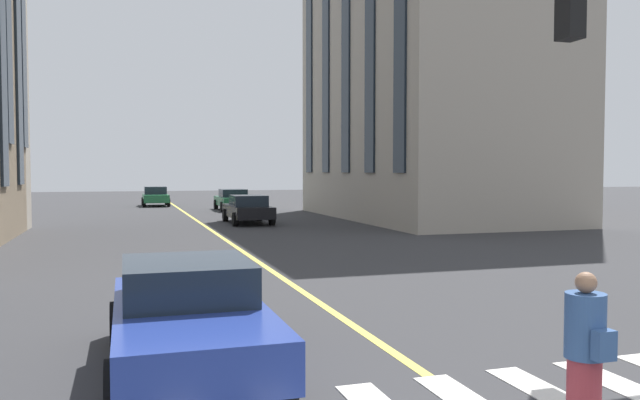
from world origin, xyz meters
name	(u,v)px	position (x,y,z in m)	size (l,w,h in m)	color
lane_centre_line	(227,241)	(20.00, 0.00, 0.00)	(80.00, 0.16, 0.01)	#D8C64C
car_green_parked_a	(233,199)	(37.71, -3.15, 0.70)	(4.40, 1.95, 1.37)	#1E6038
car_blue_mid	(188,314)	(5.51, 2.78, 0.70)	(4.40, 1.95, 1.37)	navy
car_green_trailing	(155,196)	(44.45, 1.35, 0.70)	(3.90, 1.89, 1.40)	#1E6038
car_black_oncoming	(248,209)	(27.38, -2.17, 0.70)	(4.40, 1.95, 1.37)	black
pedestrian_near	(585,354)	(2.37, -0.64, 0.78)	(0.50, 0.38, 1.56)	maroon
building_right_near	(425,54)	(28.16, -11.92, 8.76)	(16.63, 8.97, 17.52)	#A89E8E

